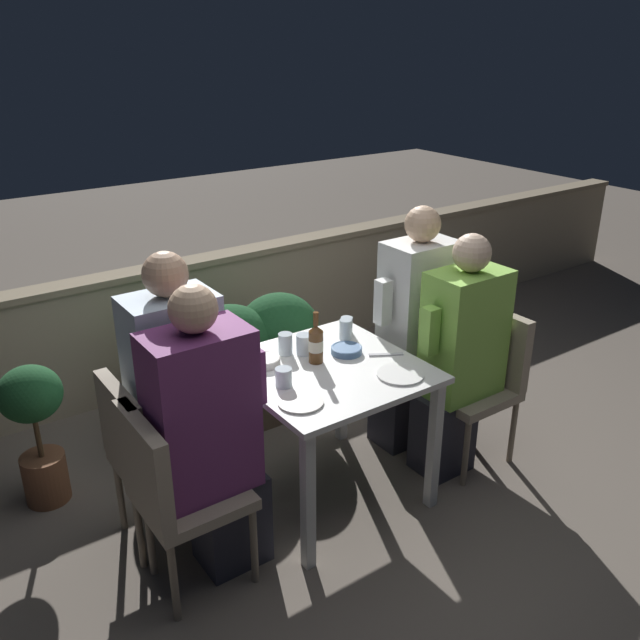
% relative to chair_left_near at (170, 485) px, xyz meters
% --- Properties ---
extents(ground_plane, '(16.00, 16.00, 0.00)m').
position_rel_chair_left_near_xyz_m(ground_plane, '(0.88, 0.13, -0.51)').
color(ground_plane, '#665B51').
extents(parapet_wall, '(9.00, 0.18, 0.83)m').
position_rel_chair_left_near_xyz_m(parapet_wall, '(0.88, 1.72, -0.09)').
color(parapet_wall, gray).
rests_on(parapet_wall, ground_plane).
extents(dining_table, '(0.84, 0.84, 0.73)m').
position_rel_chair_left_near_xyz_m(dining_table, '(0.88, 0.13, 0.11)').
color(dining_table, white).
rests_on(dining_table, ground_plane).
extents(planter_hedge, '(1.20, 0.47, 0.76)m').
position_rel_chair_left_near_xyz_m(planter_hedge, '(0.80, 1.00, -0.09)').
color(planter_hedge, brown).
rests_on(planter_hedge, ground_plane).
extents(chair_left_near, '(0.43, 0.42, 0.84)m').
position_rel_chair_left_near_xyz_m(chair_left_near, '(0.00, 0.00, 0.00)').
color(chair_left_near, gray).
rests_on(chair_left_near, ground_plane).
extents(person_purple_stripe, '(0.49, 0.26, 1.33)m').
position_rel_chair_left_near_xyz_m(person_purple_stripe, '(0.19, -0.00, 0.16)').
color(person_purple_stripe, '#282833').
rests_on(person_purple_stripe, ground_plane).
extents(chair_left_far, '(0.43, 0.42, 0.84)m').
position_rel_chair_left_near_xyz_m(chair_left_far, '(0.02, 0.30, 0.00)').
color(chair_left_far, gray).
rests_on(chair_left_far, ground_plane).
extents(person_blue_shirt, '(0.48, 0.26, 1.38)m').
position_rel_chair_left_near_xyz_m(person_blue_shirt, '(0.21, 0.30, 0.19)').
color(person_blue_shirt, '#282833').
rests_on(person_blue_shirt, ground_plane).
extents(chair_right_near, '(0.43, 0.42, 0.84)m').
position_rel_chair_left_near_xyz_m(chair_right_near, '(1.78, -0.04, 0.00)').
color(chair_right_near, gray).
rests_on(chair_right_near, ground_plane).
extents(person_green_blouse, '(0.49, 0.26, 1.30)m').
position_rel_chair_left_near_xyz_m(person_green_blouse, '(1.58, -0.04, 0.14)').
color(person_green_blouse, '#282833').
rests_on(person_green_blouse, ground_plane).
extents(chair_right_far, '(0.43, 0.42, 0.84)m').
position_rel_chair_left_near_xyz_m(chair_right_far, '(1.76, 0.30, 0.00)').
color(chair_right_far, gray).
rests_on(chair_right_far, ground_plane).
extents(person_white_polo, '(0.47, 0.26, 1.37)m').
position_rel_chair_left_near_xyz_m(person_white_polo, '(1.57, 0.30, 0.18)').
color(person_white_polo, '#282833').
rests_on(person_white_polo, ground_plane).
extents(beer_bottle, '(0.07, 0.07, 0.26)m').
position_rel_chair_left_near_xyz_m(beer_bottle, '(0.87, 0.21, 0.32)').
color(beer_bottle, brown).
rests_on(beer_bottle, dining_table).
extents(plate_0, '(0.22, 0.22, 0.01)m').
position_rel_chair_left_near_xyz_m(plate_0, '(1.11, -0.13, 0.22)').
color(plate_0, white).
rests_on(plate_0, dining_table).
extents(plate_1, '(0.20, 0.20, 0.01)m').
position_rel_chair_left_near_xyz_m(plate_1, '(0.59, -0.07, 0.22)').
color(plate_1, silver).
rests_on(plate_1, dining_table).
extents(bowl_0, '(0.15, 0.15, 0.03)m').
position_rel_chair_left_near_xyz_m(bowl_0, '(1.04, 0.20, 0.24)').
color(bowl_0, '#4C709E').
rests_on(bowl_0, dining_table).
extents(bowl_1, '(0.15, 0.15, 0.04)m').
position_rel_chair_left_near_xyz_m(bowl_1, '(0.65, 0.33, 0.24)').
color(bowl_1, beige).
rests_on(bowl_1, dining_table).
extents(glass_cup_0, '(0.06, 0.06, 0.09)m').
position_rel_chair_left_near_xyz_m(glass_cup_0, '(1.19, 0.40, 0.26)').
color(glass_cup_0, silver).
rests_on(glass_cup_0, dining_table).
extents(glass_cup_1, '(0.07, 0.07, 0.11)m').
position_rel_chair_left_near_xyz_m(glass_cup_1, '(0.79, 0.37, 0.27)').
color(glass_cup_1, silver).
rests_on(glass_cup_1, dining_table).
extents(glass_cup_2, '(0.08, 0.08, 0.09)m').
position_rel_chair_left_near_xyz_m(glass_cup_2, '(0.56, 0.46, 0.26)').
color(glass_cup_2, silver).
rests_on(glass_cup_2, dining_table).
extents(glass_cup_3, '(0.08, 0.08, 0.09)m').
position_rel_chair_left_near_xyz_m(glass_cup_3, '(0.61, 0.10, 0.26)').
color(glass_cup_3, silver).
rests_on(glass_cup_3, dining_table).
extents(glass_cup_4, '(0.08, 0.08, 0.10)m').
position_rel_chair_left_near_xyz_m(glass_cup_4, '(0.87, 0.32, 0.27)').
color(glass_cup_4, silver).
rests_on(glass_cup_4, dining_table).
extents(glass_cup_5, '(0.06, 0.06, 0.11)m').
position_rel_chair_left_near_xyz_m(glass_cup_5, '(1.14, 0.34, 0.27)').
color(glass_cup_5, silver).
rests_on(glass_cup_5, dining_table).
extents(fork_0, '(0.16, 0.10, 0.01)m').
position_rel_chair_left_near_xyz_m(fork_0, '(1.19, 0.07, 0.22)').
color(fork_0, silver).
rests_on(fork_0, dining_table).
extents(potted_plant, '(0.30, 0.30, 0.74)m').
position_rel_chair_left_near_xyz_m(potted_plant, '(-0.30, 0.91, -0.05)').
color(potted_plant, brown).
rests_on(potted_plant, ground_plane).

